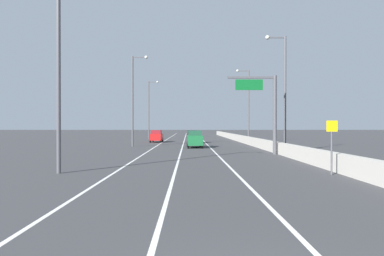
# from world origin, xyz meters

# --- Properties ---
(ground_plane) EXTENTS (320.00, 320.00, 0.00)m
(ground_plane) POSITION_xyz_m (0.00, 64.00, 0.00)
(ground_plane) COLOR #38383A
(lane_stripe_left) EXTENTS (0.16, 130.00, 0.00)m
(lane_stripe_left) POSITION_xyz_m (-5.50, 55.00, 0.00)
(lane_stripe_left) COLOR silver
(lane_stripe_left) RESTS_ON ground_plane
(lane_stripe_center) EXTENTS (0.16, 130.00, 0.00)m
(lane_stripe_center) POSITION_xyz_m (-2.00, 55.00, 0.00)
(lane_stripe_center) COLOR silver
(lane_stripe_center) RESTS_ON ground_plane
(lane_stripe_right) EXTENTS (0.16, 130.00, 0.00)m
(lane_stripe_right) POSITION_xyz_m (1.50, 55.00, 0.00)
(lane_stripe_right) COLOR silver
(lane_stripe_right) RESTS_ON ground_plane
(jersey_barrier_right) EXTENTS (0.60, 120.00, 1.10)m
(jersey_barrier_right) POSITION_xyz_m (7.61, 40.00, 0.55)
(jersey_barrier_right) COLOR #B2ADA3
(jersey_barrier_right) RESTS_ON ground_plane
(overhead_sign_gantry) EXTENTS (4.68, 0.36, 7.50)m
(overhead_sign_gantry) POSITION_xyz_m (6.27, 28.32, 4.73)
(overhead_sign_gantry) COLOR #47474C
(overhead_sign_gantry) RESTS_ON ground_plane
(speed_advisory_sign) EXTENTS (0.60, 0.11, 3.00)m
(speed_advisory_sign) POSITION_xyz_m (6.71, 14.63, 1.76)
(speed_advisory_sign) COLOR #4C4C51
(speed_advisory_sign) RESTS_ON ground_plane
(lamp_post_right_second) EXTENTS (2.14, 0.44, 11.90)m
(lamp_post_right_second) POSITION_xyz_m (8.38, 30.56, 6.72)
(lamp_post_right_second) COLOR #4C4C51
(lamp_post_right_second) RESTS_ON ground_plane
(lamp_post_right_third) EXTENTS (2.14, 0.44, 11.90)m
(lamp_post_right_third) POSITION_xyz_m (8.37, 51.72, 6.72)
(lamp_post_right_third) COLOR #4C4C51
(lamp_post_right_third) RESTS_ON ground_plane
(lamp_post_left_near) EXTENTS (2.14, 0.44, 11.90)m
(lamp_post_left_near) POSITION_xyz_m (-8.39, 15.40, 6.72)
(lamp_post_left_near) COLOR #4C4C51
(lamp_post_left_near) RESTS_ON ground_plane
(lamp_post_left_mid) EXTENTS (2.14, 0.44, 11.90)m
(lamp_post_left_mid) POSITION_xyz_m (-8.32, 40.79, 6.72)
(lamp_post_left_mid) COLOR #4C4C51
(lamp_post_left_mid) RESTS_ON ground_plane
(lamp_post_left_far) EXTENTS (2.14, 0.44, 11.90)m
(lamp_post_left_far) POSITION_xyz_m (-9.16, 66.18, 6.72)
(lamp_post_left_far) COLOR #4C4C51
(lamp_post_left_far) RESTS_ON ground_plane
(car_red_0) EXTENTS (1.96, 4.15, 2.01)m
(car_red_0) POSITION_xyz_m (-6.50, 52.64, 1.00)
(car_red_0) COLOR red
(car_red_0) RESTS_ON ground_plane
(car_green_1) EXTENTS (2.00, 4.25, 2.14)m
(car_green_1) POSITION_xyz_m (-0.43, 38.45, 1.06)
(car_green_1) COLOR #196033
(car_green_1) RESTS_ON ground_plane
(car_black_2) EXTENTS (1.83, 4.22, 2.03)m
(car_black_2) POSITION_xyz_m (-0.54, 49.78, 1.01)
(car_black_2) COLOR black
(car_black_2) RESTS_ON ground_plane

